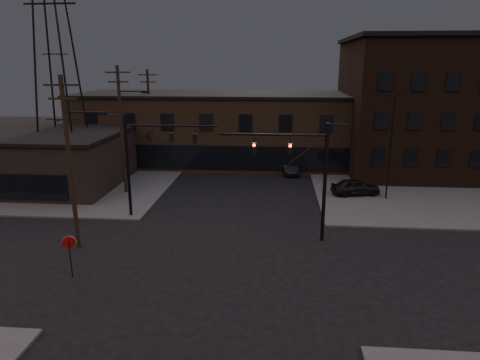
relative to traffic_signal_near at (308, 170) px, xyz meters
name	(u,v)px	position (x,y,z in m)	size (l,w,h in m)	color
ground	(218,267)	(-5.36, -4.50, -4.93)	(140.00, 140.00, 0.00)	black
sidewalk_ne	(455,178)	(16.64, 17.50, -4.86)	(30.00, 30.00, 0.15)	#474744
sidewalk_nw	(51,169)	(-27.36, 17.50, -4.86)	(30.00, 30.00, 0.15)	#474744
building_row	(249,129)	(-5.36, 23.50, -0.93)	(40.00, 12.00, 8.00)	#4E3A29
building_right	(449,107)	(16.64, 21.50, 2.07)	(22.00, 16.00, 14.00)	black
building_left	(37,160)	(-25.36, 11.50, -2.43)	(16.00, 12.00, 5.00)	black
traffic_signal_near	(308,170)	(0.00, 0.00, 0.00)	(7.12, 0.24, 8.00)	black
traffic_signal_far	(143,154)	(-12.07, 3.50, 0.08)	(7.12, 0.24, 8.00)	black
stop_sign	(69,247)	(-13.36, -6.49, -3.09)	(0.72, 0.33, 2.48)	black
utility_pole_near	(70,160)	(-14.79, -2.50, 0.94)	(3.70, 0.28, 11.00)	black
utility_pole_mid	(122,128)	(-15.79, 9.50, 1.19)	(3.70, 0.28, 11.50)	black
utility_pole_far	(150,116)	(-16.86, 21.50, 0.85)	(2.20, 0.28, 11.00)	black
transmission_tower	(55,54)	(-23.36, 13.50, 7.57)	(7.00, 7.00, 25.00)	black
lot_light_a	(391,138)	(7.64, 9.50, 0.58)	(1.50, 0.28, 9.14)	black
lot_light_b	(443,130)	(13.64, 14.50, 0.58)	(1.50, 0.28, 9.14)	black
parked_car_lot_a	(356,187)	(5.13, 10.40, -4.05)	(1.73, 4.31, 1.47)	black
parked_car_lot_b	(372,168)	(8.17, 17.95, -4.06)	(2.02, 4.96, 1.44)	silver
car_crossing	(289,167)	(-0.68, 18.26, -4.20)	(1.56, 4.46, 1.47)	black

